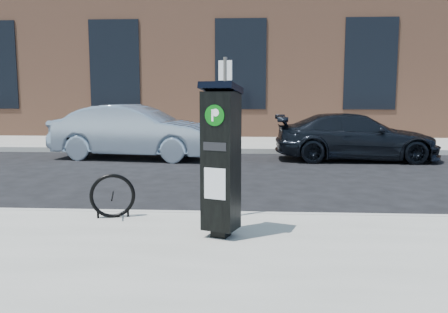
# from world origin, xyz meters

# --- Properties ---
(ground) EXTENTS (120.00, 120.00, 0.00)m
(ground) POSITION_xyz_m (0.00, 0.00, 0.00)
(ground) COLOR black
(ground) RESTS_ON ground
(sidewalk_far) EXTENTS (60.00, 12.00, 0.15)m
(sidewalk_far) POSITION_xyz_m (0.00, 14.00, 0.07)
(sidewalk_far) COLOR gray
(sidewalk_far) RESTS_ON ground
(curb_near) EXTENTS (60.00, 0.12, 0.16)m
(curb_near) POSITION_xyz_m (0.00, -0.02, 0.07)
(curb_near) COLOR #9E9B93
(curb_near) RESTS_ON ground
(curb_far) EXTENTS (60.00, 0.12, 0.16)m
(curb_far) POSITION_xyz_m (0.00, 8.02, 0.07)
(curb_far) COLOR #9E9B93
(curb_far) RESTS_ON ground
(building) EXTENTS (28.00, 10.05, 8.25)m
(building) POSITION_xyz_m (-0.00, 17.00, 4.15)
(building) COLOR #986145
(building) RESTS_ON ground
(parking_kiosk) EXTENTS (0.54, 0.51, 1.89)m
(parking_kiosk) POSITION_xyz_m (0.10, -1.19, 1.12)
(parking_kiosk) COLOR black
(parking_kiosk) RESTS_ON sidewalk_near
(sign_pole) EXTENTS (0.19, 0.18, 2.23)m
(sign_pole) POSITION_xyz_m (0.10, -0.30, 1.26)
(sign_pole) COLOR #514D47
(sign_pole) RESTS_ON sidewalk_near
(bike_rack) EXTENTS (0.63, 0.21, 0.63)m
(bike_rack) POSITION_xyz_m (-1.48, -0.40, 0.46)
(bike_rack) COLOR black
(bike_rack) RESTS_ON sidewalk_near
(car_silver) EXTENTS (4.90, 2.22, 1.56)m
(car_silver) POSITION_xyz_m (-2.91, 6.68, 0.78)
(car_silver) COLOR #93A7BB
(car_silver) RESTS_ON ground
(car_dark) EXTENTS (4.55, 1.88, 1.32)m
(car_dark) POSITION_xyz_m (3.40, 6.71, 0.66)
(car_dark) COLOR black
(car_dark) RESTS_ON ground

